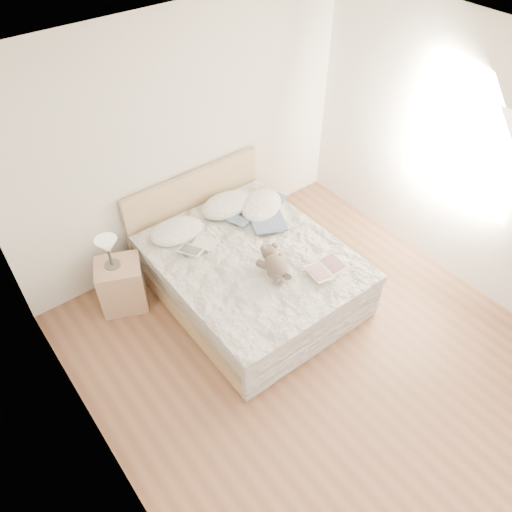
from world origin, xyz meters
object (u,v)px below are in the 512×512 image
at_px(nightstand, 122,285).
at_px(photo_book, 198,247).
at_px(table_lamp, 108,247).
at_px(bed, 248,270).
at_px(childrens_book, 326,269).
at_px(teddy_bear, 276,271).

relative_size(nightstand, photo_book, 1.60).
xyz_separation_m(nightstand, photo_book, (0.75, -0.33, 0.35)).
xyz_separation_m(table_lamp, photo_book, (0.78, -0.36, -0.18)).
relative_size(bed, table_lamp, 6.20).
height_order(bed, nightstand, bed).
height_order(nightstand, childrens_book, childrens_book).
bearing_deg(table_lamp, nightstand, -44.68).
xyz_separation_m(table_lamp, childrens_book, (1.59, -1.38, -0.18)).
relative_size(table_lamp, photo_book, 0.99).
distance_m(nightstand, teddy_bear, 1.63).
bearing_deg(photo_book, nightstand, 126.00).
distance_m(photo_book, childrens_book, 1.30).
relative_size(childrens_book, teddy_bear, 1.06).
xyz_separation_m(table_lamp, teddy_bear, (1.18, -1.12, -0.16)).
height_order(bed, teddy_bear, bed).
bearing_deg(table_lamp, bed, -29.95).
distance_m(nightstand, photo_book, 0.89).
bearing_deg(teddy_bear, photo_book, 130.69).
relative_size(nightstand, table_lamp, 1.62).
bearing_deg(photo_book, bed, -68.61).
bearing_deg(childrens_book, nightstand, 145.98).
bearing_deg(childrens_book, table_lamp, 145.91).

